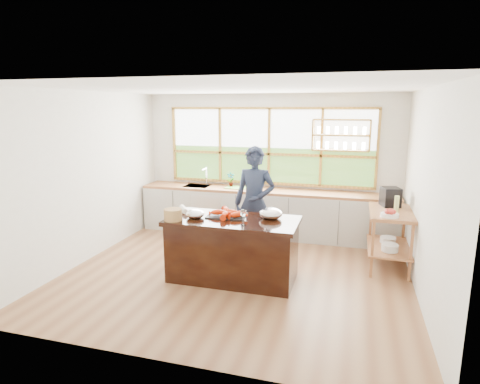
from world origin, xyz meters
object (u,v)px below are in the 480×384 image
at_px(cook, 255,203).
at_px(wicker_basket, 173,215).
at_px(espresso_machine, 390,197).
at_px(island, 233,249).

xyz_separation_m(cook, wicker_basket, (-0.88, -1.19, 0.06)).
bearing_deg(cook, espresso_machine, 16.73).
distance_m(cook, espresso_machine, 2.16).
bearing_deg(espresso_machine, wicker_basket, -167.16).
bearing_deg(wicker_basket, cook, 53.68).
xyz_separation_m(island, cook, (0.10, 0.90, 0.47)).
bearing_deg(espresso_machine, cook, 176.72).
height_order(cook, wicker_basket, cook).
bearing_deg(wicker_basket, island, 20.43).
xyz_separation_m(island, wicker_basket, (-0.78, -0.29, 0.53)).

